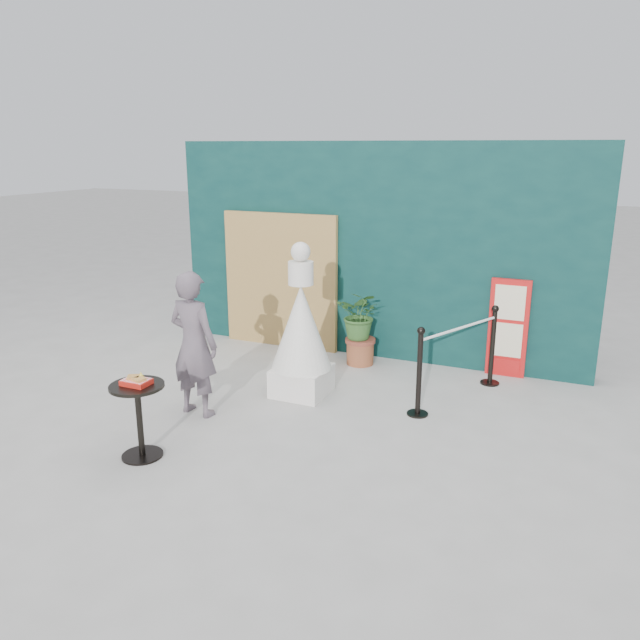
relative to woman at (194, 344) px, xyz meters
The scene contains 10 objects.
ground 1.44m from the woman, 15.61° to the right, with size 60.00×60.00×0.00m, color #ADAAA5.
back_wall 3.13m from the woman, 68.12° to the left, with size 6.00×0.30×3.00m, color #092A2B.
bamboo_fence 2.64m from the woman, 95.72° to the left, with size 1.80×0.08×2.00m, color tan.
woman is the anchor object (origin of this frame).
menu_board 4.03m from the woman, 40.96° to the left, with size 0.50×0.07×1.30m.
statue 1.31m from the woman, 49.66° to the left, with size 0.73×0.73×1.87m.
cafe_table 1.13m from the woman, 85.18° to the right, with size 0.52×0.52×0.75m.
food_basket 1.08m from the woman, 85.06° to the right, with size 0.26×0.19×0.11m.
planter 2.57m from the woman, 63.95° to the left, with size 0.62×0.54×1.05m.
stanchion_barrier 3.08m from the woman, 31.59° to the left, with size 0.84×1.54×1.03m.
Camera 1 is at (2.75, -5.13, 2.94)m, focal length 35.00 mm.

